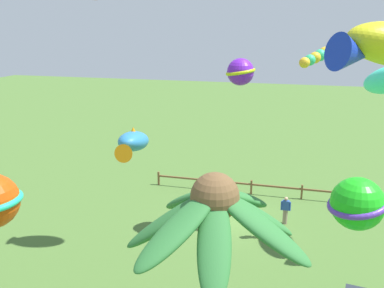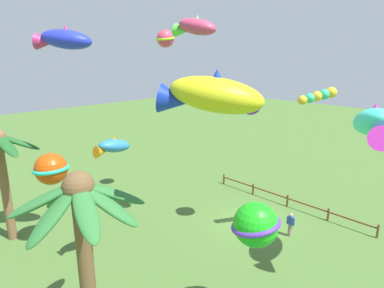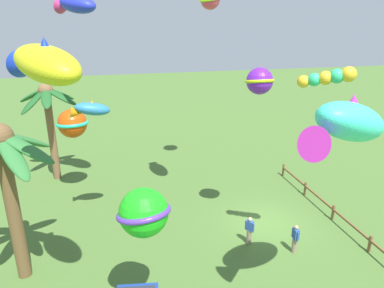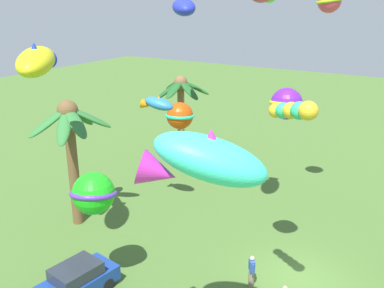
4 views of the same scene
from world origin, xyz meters
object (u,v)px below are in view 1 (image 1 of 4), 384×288
Objects in this scene: kite_fish_4 at (133,142)px; palm_tree_0 at (215,248)px; spectator_1 at (285,210)px; kite_tube_3 at (316,57)px; spectator_0 at (259,223)px; kite_ball_0 at (240,72)px; kite_ball_5 at (357,204)px.

palm_tree_0 is at bearing 135.00° from kite_fish_4.
kite_tube_3 is (-0.99, -0.06, 8.34)m from spectator_1.
spectator_0 is 1.04× the size of kite_ball_0.
kite_fish_4 is at bearing 14.58° from kite_ball_5.
palm_tree_0 is 3.45× the size of kite_fish_4.
palm_tree_0 reaches higher than spectator_0.
kite_fish_4 is (2.24, 8.31, -1.50)m from kite_ball_0.
kite_ball_5 is at bearing -165.42° from kite_fish_4.
palm_tree_0 is 4.67× the size of spectator_1.
kite_ball_5 is at bearing 122.93° from spectator_0.
kite_ball_5 is at bearing 128.26° from kite_ball_0.
kite_tube_3 is at bearing -79.02° from kite_ball_5.
kite_ball_0 reaches higher than spectator_1.
kite_ball_5 is (-7.30, -1.90, -2.14)m from kite_fish_4.
kite_ball_5 reaches higher than spectator_0.
kite_tube_3 is 11.54m from kite_fish_4.
kite_ball_0 is 0.58× the size of kite_ball_5.
spectator_1 is at bearing -116.33° from kite_fish_4.
spectator_0 is at bearing -90.32° from palm_tree_0.
kite_fish_4 reaches higher than spectator_0.
palm_tree_0 is at bearing 54.70° from kite_ball_5.
kite_tube_3 is (-2.29, -13.23, 3.59)m from palm_tree_0.
spectator_1 is (-1.24, -1.99, 0.00)m from spectator_0.
spectator_1 is 12.43m from kite_fish_4.
palm_tree_0 reaches higher than spectator_1.
kite_tube_3 reaches higher than palm_tree_0.
kite_ball_5 is at bearing 107.90° from spectator_1.
palm_tree_0 is 12.22m from kite_ball_0.
spectator_1 is (-1.30, -13.17, -4.74)m from palm_tree_0.
kite_ball_0 is 0.71× the size of kite_fish_4.
kite_ball_0 is at bearing -51.74° from kite_ball_5.
palm_tree_0 is 3.78× the size of kite_tube_3.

